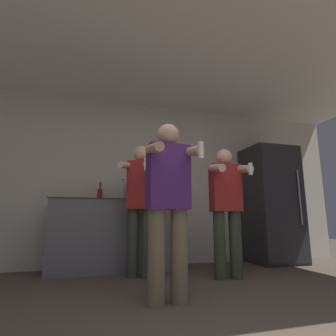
# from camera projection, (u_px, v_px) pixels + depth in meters

# --- Properties ---
(wall_back) EXTENTS (7.00, 0.06, 2.55)m
(wall_back) POSITION_uv_depth(u_px,v_px,m) (144.00, 181.00, 4.16)
(wall_back) COLOR beige
(wall_back) RESTS_ON ground_plane
(ceiling_slab) EXTENTS (7.00, 3.31, 0.05)m
(ceiling_slab) POSITION_uv_depth(u_px,v_px,m) (168.00, 55.00, 3.05)
(ceiling_slab) COLOR silver
(ceiling_slab) RESTS_ON wall_back
(refrigerator) EXTENTS (0.77, 0.70, 1.85)m
(refrigerator) POSITION_uv_depth(u_px,v_px,m) (272.00, 204.00, 4.29)
(refrigerator) COLOR #262628
(refrigerator) RESTS_ON ground_plane
(counter) EXTENTS (1.70, 0.58, 0.96)m
(counter) POSITION_uv_depth(u_px,v_px,m) (114.00, 234.00, 3.60)
(counter) COLOR slate
(counter) RESTS_ON ground_plane
(bottle_amber_bourbon) EXTENTS (0.07, 0.07, 0.30)m
(bottle_amber_bourbon) POSITION_uv_depth(u_px,v_px,m) (143.00, 192.00, 3.81)
(bottle_amber_bourbon) COLOR #563314
(bottle_amber_bourbon) RESTS_ON counter
(bottle_red_label) EXTENTS (0.09, 0.09, 0.30)m
(bottle_red_label) POSITION_uv_depth(u_px,v_px,m) (123.00, 191.00, 3.74)
(bottle_red_label) COLOR silver
(bottle_red_label) RESTS_ON counter
(bottle_tall_gin) EXTENTS (0.06, 0.06, 0.24)m
(bottle_tall_gin) POSITION_uv_depth(u_px,v_px,m) (164.00, 194.00, 3.89)
(bottle_tall_gin) COLOR maroon
(bottle_tall_gin) RESTS_ON counter
(bottle_green_wine) EXTENTS (0.06, 0.06, 0.33)m
(bottle_green_wine) POSITION_uv_depth(u_px,v_px,m) (133.00, 190.00, 3.78)
(bottle_green_wine) COLOR maroon
(bottle_green_wine) RESTS_ON counter
(bottle_short_whiskey) EXTENTS (0.07, 0.07, 0.24)m
(bottle_short_whiskey) POSITION_uv_depth(u_px,v_px,m) (100.00, 193.00, 3.64)
(bottle_short_whiskey) COLOR maroon
(bottle_short_whiskey) RESTS_ON counter
(person_woman_foreground) EXTENTS (0.45, 0.45, 1.56)m
(person_woman_foreground) POSITION_uv_depth(u_px,v_px,m) (168.00, 200.00, 2.31)
(person_woman_foreground) COLOR #75664C
(person_woman_foreground) RESTS_ON ground_plane
(person_man_side) EXTENTS (0.46, 0.48, 1.56)m
(person_man_side) POSITION_uv_depth(u_px,v_px,m) (226.00, 203.00, 3.20)
(person_man_side) COLOR #38422D
(person_man_side) RESTS_ON ground_plane
(person_spectator_back) EXTENTS (0.52, 0.61, 1.63)m
(person_spectator_back) POSITION_uv_depth(u_px,v_px,m) (140.00, 201.00, 3.28)
(person_spectator_back) COLOR #38422D
(person_spectator_back) RESTS_ON ground_plane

